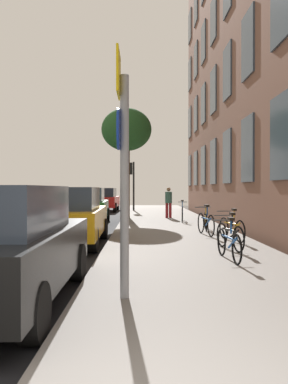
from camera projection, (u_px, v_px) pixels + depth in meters
name	position (u px, v px, depth m)	size (l,w,h in m)	color
ground_plane	(85.00, 227.00, 16.82)	(41.80, 41.80, 0.00)	#332D28
road_asphalt	(34.00, 227.00, 16.80)	(7.00, 38.00, 0.01)	black
sidewalk	(169.00, 225.00, 16.84)	(4.20, 38.00, 0.12)	gray
sign_post	(123.00, 159.00, 5.44)	(0.16, 0.60, 3.32)	gray
traffic_light	(132.00, 177.00, 27.24)	(0.43, 0.24, 3.27)	black
tree_near	(127.00, 131.00, 20.56)	(2.55, 2.55, 5.56)	#4C3823
bicycle_0	(229.00, 243.00, 8.31)	(0.42, 1.69, 0.89)	black
bicycle_1	(230.00, 235.00, 9.74)	(0.49, 1.55, 0.91)	black
bicycle_2	(232.00, 228.00, 11.40)	(0.51, 1.68, 0.92)	black
bicycle_3	(206.00, 223.00, 12.83)	(0.43, 1.73, 0.97)	black
bicycle_4	(206.00, 220.00, 14.34)	(0.42, 1.61, 0.91)	black
bicycle_5	(182.00, 213.00, 18.10)	(0.42, 1.69, 0.97)	black
pedestrian_0	(169.00, 200.00, 20.34)	(0.44, 0.44, 1.54)	maroon
car_1	(71.00, 216.00, 11.27)	(1.81, 4.41, 1.62)	orange
car_2	(86.00, 205.00, 18.42)	(1.97, 3.96, 1.62)	#19662D
car_3	(104.00, 199.00, 28.30)	(1.95, 4.46, 1.62)	red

